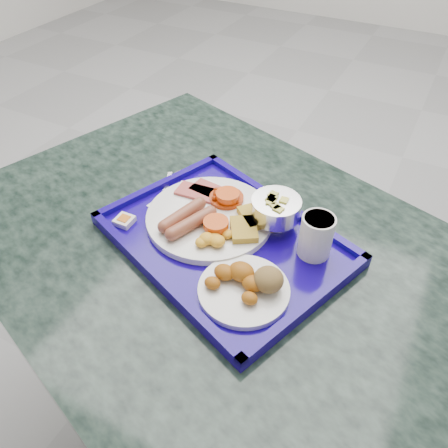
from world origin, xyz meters
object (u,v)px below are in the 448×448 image
Objects in this scene: main_plate at (212,217)px; fruit_bowl at (276,209)px; table at (227,310)px; juice_cup at (316,235)px; bread_plate at (247,285)px; tray at (224,240)px.

fruit_bowl reaches higher than main_plate.
juice_cup reaches higher than table.
bread_plate is (0.09, -0.09, 0.24)m from table.
fruit_bowl reaches higher than tray.
bread_plate reaches higher than tray.
fruit_bowl is at bearing 47.90° from tray.
juice_cup is at bearing -20.57° from fruit_bowl.
bread_plate is 1.63× the size of fruit_bowl.
juice_cup is at bearing 3.49° from main_plate.
table is 5.24× the size of main_plate.
table is at bearing 134.08° from bread_plate.
fruit_bowl is (0.08, 0.09, 0.05)m from tray.
tray is 3.40× the size of bread_plate.
fruit_bowl is at bearing 59.66° from table.
main_plate reaches higher than tray.
main_plate is 1.62× the size of bread_plate.
main_plate reaches higher than table.
tray is 0.20m from juice_cup.
bread_plate is at bearing -116.37° from juice_cup.
juice_cup is (0.16, 0.06, 0.27)m from table.
fruit_bowl is at bearing 97.92° from bread_plate.
fruit_bowl is at bearing 159.43° from juice_cup.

